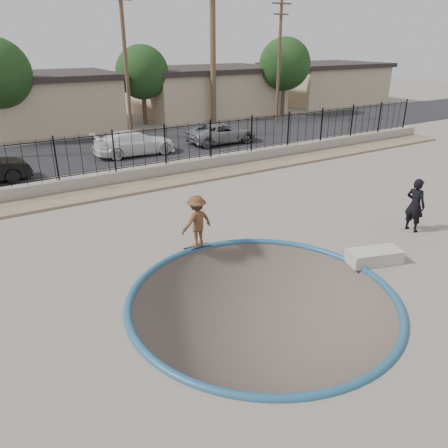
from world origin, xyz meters
TOP-DOWN VIEW (x-y plane):
  - ground at (0.00, 12.00)m, footprint 120.00×120.00m
  - bowl_pit at (0.00, -1.00)m, footprint 6.84×6.84m
  - coping_ring at (0.00, -1.00)m, footprint 7.04×7.04m
  - rock_strip at (0.00, 9.20)m, footprint 42.00×1.60m
  - retaining_wall at (0.00, 10.30)m, footprint 42.00×0.45m
  - fence at (0.00, 10.30)m, footprint 40.00×0.04m
  - street at (0.00, 17.00)m, footprint 90.00×8.00m
  - house_center at (0.00, 26.50)m, footprint 10.60×8.60m
  - house_east at (14.00, 26.50)m, footprint 12.60×8.60m
  - house_east_far at (28.00, 26.50)m, footprint 11.60×8.60m
  - palm_right at (12.00, 22.00)m, footprint 2.30×2.30m
  - utility_pole_mid at (4.00, 19.00)m, footprint 1.70×0.24m
  - utility_pole_right at (16.00, 19.00)m, footprint 1.70×0.24m
  - street_tree_mid at (7.00, 24.00)m, footprint 3.96×3.96m
  - street_tree_right at (19.00, 22.00)m, footprint 4.32×4.32m
  - skater at (-0.05, 2.43)m, footprint 1.17×0.79m
  - skateboard at (-0.05, 2.43)m, footprint 0.89×0.25m
  - videographer at (7.00, -0.18)m, footprint 0.51×0.72m
  - concrete_ledge at (4.00, -1.13)m, footprint 1.73×1.14m
  - car_c at (2.71, 15.00)m, footprint 4.73×2.11m
  - car_d at (8.50, 15.00)m, footprint 4.58×2.14m

SIDE VIEW (x-z plane):
  - ground at x=0.00m, z-range -2.20..0.00m
  - bowl_pit at x=0.00m, z-range -0.90..0.90m
  - coping_ring at x=0.00m, z-range -0.10..0.10m
  - street at x=0.00m, z-range 0.00..0.04m
  - rock_strip at x=0.00m, z-range 0.00..0.11m
  - skateboard at x=-0.05m, z-range 0.02..0.10m
  - concrete_ledge at x=4.00m, z-range 0.00..0.40m
  - retaining_wall at x=0.00m, z-range 0.00..0.60m
  - car_d at x=8.50m, z-range 0.04..1.31m
  - car_c at x=2.71m, z-range 0.04..1.38m
  - skater at x=-0.05m, z-range 0.00..1.69m
  - videographer at x=7.00m, z-range 0.00..1.87m
  - fence at x=0.00m, z-range 0.60..2.40m
  - house_east at x=14.00m, z-range 0.02..3.92m
  - house_east_far at x=28.00m, z-range 0.02..3.92m
  - house_center at x=0.00m, z-range 0.02..3.92m
  - street_tree_mid at x=7.00m, z-range 0.92..6.75m
  - street_tree_right at x=19.00m, z-range 1.01..7.37m
  - utility_pole_right at x=16.00m, z-range 0.20..9.20m
  - utility_pole_mid at x=4.00m, z-range 0.21..9.71m
  - palm_right at x=12.00m, z-range 2.18..12.48m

